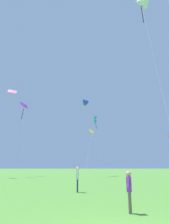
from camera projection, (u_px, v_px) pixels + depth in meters
kite_pink_low at (12, 95)px, 43.27m from camera, size 1.70×6.17×17.29m
kite_yellow_diamond at (92, 134)px, 41.84m from camera, size 2.25×7.70×9.06m
kite_purple_streamer at (23, 109)px, 45.41m from camera, size 3.11×6.85×15.47m
kite_teal_box at (95, 120)px, 46.28m from camera, size 3.36×4.95×12.50m
kite_blue_delta at (84, 101)px, 46.11m from camera, size 4.45×7.94×16.50m
kite_white_distant at (141, 2)px, 25.00m from camera, size 2.35×9.26×21.57m
person_far_back at (77, 177)px, 15.51m from camera, size 0.24×0.57×1.78m
person_in_blue_jacket at (129, 187)px, 8.59m from camera, size 0.27×0.51×1.61m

